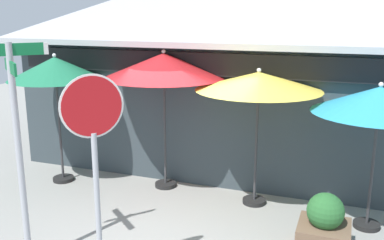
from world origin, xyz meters
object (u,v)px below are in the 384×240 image
(street_sign_post, at_px, (18,135))
(patio_umbrella_teal_far_right, at_px, (379,101))
(stop_sign, at_px, (94,146))
(patio_umbrella_forest_green_left, at_px, (55,70))
(patio_umbrella_crimson_center, at_px, (164,66))
(sidewalk_planter, at_px, (324,227))
(patio_umbrella_mustard_right, at_px, (259,82))

(street_sign_post, height_order, patio_umbrella_teal_far_right, street_sign_post)
(street_sign_post, bearing_deg, stop_sign, -9.14)
(stop_sign, height_order, patio_umbrella_forest_green_left, stop_sign)
(stop_sign, height_order, patio_umbrella_teal_far_right, stop_sign)
(street_sign_post, relative_size, patio_umbrella_forest_green_left, 1.16)
(patio_umbrella_crimson_center, bearing_deg, patio_umbrella_teal_far_right, -6.64)
(street_sign_post, xyz_separation_m, patio_umbrella_teal_far_right, (4.60, 2.86, 0.25))
(patio_umbrella_forest_green_left, xyz_separation_m, sidewalk_planter, (5.48, -1.01, -2.02))
(patio_umbrella_crimson_center, relative_size, sidewalk_planter, 3.07)
(street_sign_post, xyz_separation_m, patio_umbrella_forest_green_left, (-1.52, 2.85, 0.48))
(patio_umbrella_crimson_center, height_order, patio_umbrella_teal_far_right, patio_umbrella_crimson_center)
(patio_umbrella_forest_green_left, relative_size, patio_umbrella_crimson_center, 0.96)
(patio_umbrella_crimson_center, xyz_separation_m, patio_umbrella_mustard_right, (1.92, -0.17, -0.19))
(patio_umbrella_forest_green_left, height_order, patio_umbrella_crimson_center, patio_umbrella_crimson_center)
(street_sign_post, distance_m, stop_sign, 1.36)
(street_sign_post, relative_size, stop_sign, 1.11)
(street_sign_post, relative_size, patio_umbrella_mustard_right, 1.23)
(patio_umbrella_crimson_center, xyz_separation_m, patio_umbrella_teal_far_right, (3.91, -0.46, -0.34))
(patio_umbrella_mustard_right, relative_size, sidewalk_planter, 2.79)
(patio_umbrella_forest_green_left, distance_m, patio_umbrella_crimson_center, 2.26)
(stop_sign, distance_m, patio_umbrella_teal_far_right, 4.49)
(patio_umbrella_crimson_center, height_order, patio_umbrella_mustard_right, patio_umbrella_crimson_center)
(patio_umbrella_forest_green_left, relative_size, patio_umbrella_mustard_right, 1.06)
(patio_umbrella_forest_green_left, xyz_separation_m, patio_umbrella_crimson_center, (2.21, 0.47, 0.11))
(street_sign_post, bearing_deg, patio_umbrella_teal_far_right, 31.89)
(sidewalk_planter, bearing_deg, street_sign_post, -155.10)
(street_sign_post, bearing_deg, sidewalk_planter, 24.90)
(stop_sign, relative_size, patio_umbrella_mustard_right, 1.11)
(street_sign_post, height_order, sidewalk_planter, street_sign_post)
(patio_umbrella_forest_green_left, xyz_separation_m, patio_umbrella_teal_far_right, (6.12, 0.02, -0.23))
(stop_sign, distance_m, sidewalk_planter, 3.69)
(patio_umbrella_crimson_center, relative_size, patio_umbrella_teal_far_right, 1.15)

